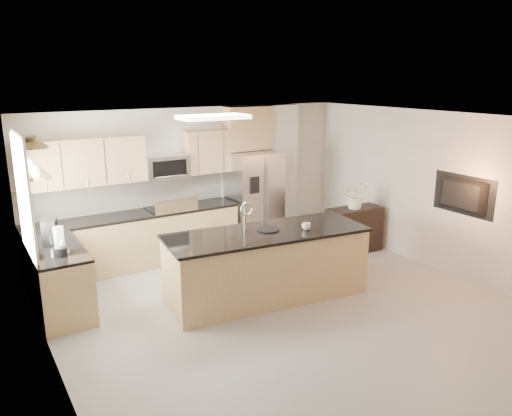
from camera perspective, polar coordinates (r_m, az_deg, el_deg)
floor at (r=6.90m, az=4.80°, el=-12.22°), size 6.50×6.50×0.00m
ceiling at (r=6.17m, az=5.33°, el=9.83°), size 6.00×6.50×0.02m
wall_back at (r=9.14m, az=-7.17°, el=3.19°), size 6.00×0.02×2.60m
wall_left at (r=5.29m, az=-22.26°, el=-6.61°), size 0.02×6.50×2.60m
wall_right at (r=8.50m, az=21.54°, el=1.36°), size 0.02×6.50×2.60m
back_counter at (r=8.64m, az=-13.51°, el=-3.49°), size 3.55×0.66×1.44m
left_counter at (r=7.35m, az=-21.63°, el=-7.59°), size 0.66×1.50×0.92m
range at (r=8.83m, az=-9.64°, el=-2.88°), size 0.76×0.64×1.14m
upper_cabinets at (r=8.45m, az=-14.89°, el=5.46°), size 3.50×0.33×0.75m
microwave at (r=8.67m, az=-10.28°, el=4.65°), size 0.76×0.40×0.40m
refrigerator at (r=9.39m, az=-0.24°, el=1.06°), size 0.92×0.78×1.78m
partition_column at (r=9.90m, az=2.84°, el=4.19°), size 0.60×0.30×2.60m
window at (r=6.96m, az=-24.99°, el=1.14°), size 0.04×1.15×1.65m
shelf_lower at (r=7.02m, az=-24.34°, el=3.82°), size 0.30×1.20×0.04m
shelf_upper at (r=6.96m, az=-24.66°, el=6.80°), size 0.30×1.20×0.04m
ceiling_fixture at (r=7.32m, az=-4.90°, el=10.32°), size 1.00×0.50×0.06m
island at (r=7.24m, az=1.22°, el=-6.45°), size 3.00×1.37×1.42m
credenza at (r=9.28m, az=11.12°, el=-2.46°), size 1.06×0.49×0.83m
cup at (r=7.17m, az=5.75°, el=-2.10°), size 0.16×0.16×0.10m
platter at (r=7.13m, az=1.41°, el=-2.48°), size 0.40×0.40×0.02m
blender at (r=6.78m, az=-21.54°, el=-3.79°), size 0.17×0.17×0.38m
kettle at (r=6.93m, az=-21.28°, el=-3.96°), size 0.18×0.18×0.22m
coffee_maker at (r=7.29m, az=-22.48°, el=-2.62°), size 0.24×0.27×0.35m
bowl at (r=6.97m, az=-24.73°, el=7.29°), size 0.35×0.35×0.08m
flower_vase at (r=9.04m, az=11.39°, el=2.31°), size 0.81×0.75×0.77m
television at (r=8.30m, az=22.28°, el=1.34°), size 0.14×1.08×0.62m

